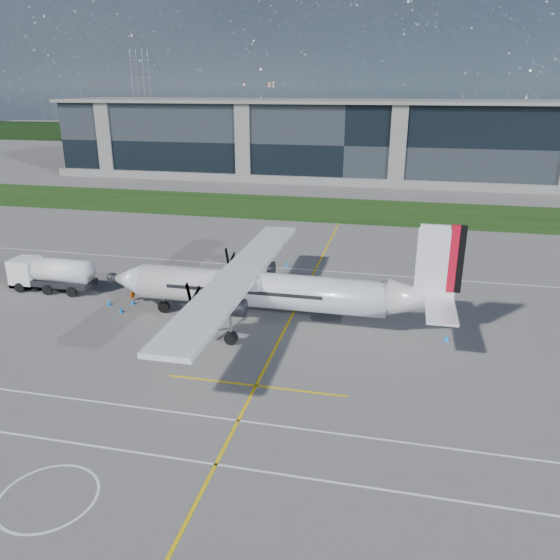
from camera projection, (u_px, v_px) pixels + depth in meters
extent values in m
plane|color=slate|center=(319.00, 221.00, 78.31)|extent=(400.00, 400.00, 0.00)
cube|color=#163A0F|center=(327.00, 209.00, 85.65)|extent=(400.00, 18.00, 0.04)
cube|color=black|center=(349.00, 141.00, 112.52)|extent=(120.00, 20.00, 15.00)
cube|color=black|center=(368.00, 137.00, 169.14)|extent=(400.00, 6.00, 6.00)
cube|color=yellow|center=(301.00, 297.00, 50.14)|extent=(0.20, 70.00, 0.01)
cube|color=white|center=(162.00, 456.00, 28.72)|extent=(90.00, 0.15, 0.01)
imported|color=#F25907|center=(132.00, 290.00, 49.16)|extent=(0.63, 0.86, 2.05)
cone|color=#0E79EF|center=(287.00, 264.00, 58.80)|extent=(0.36, 0.36, 0.50)
cone|color=#0E79EF|center=(447.00, 338.00, 41.59)|extent=(0.36, 0.36, 0.50)
cone|color=#0E79EF|center=(109.00, 302.00, 48.41)|extent=(0.36, 0.36, 0.50)
cone|color=#0E79EF|center=(133.00, 302.00, 48.56)|extent=(0.36, 0.36, 0.50)
cone|color=#0E79EF|center=(121.00, 310.00, 46.81)|extent=(0.36, 0.36, 0.50)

